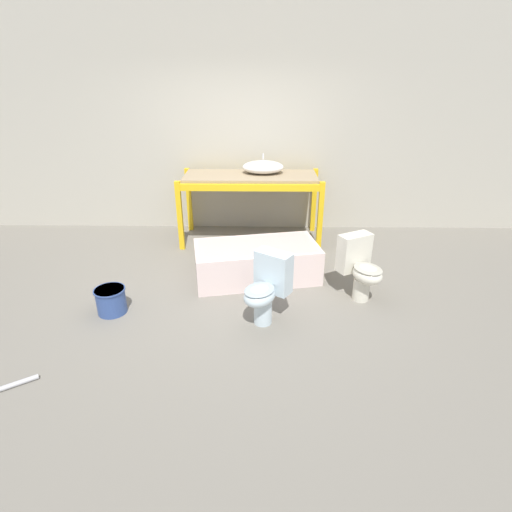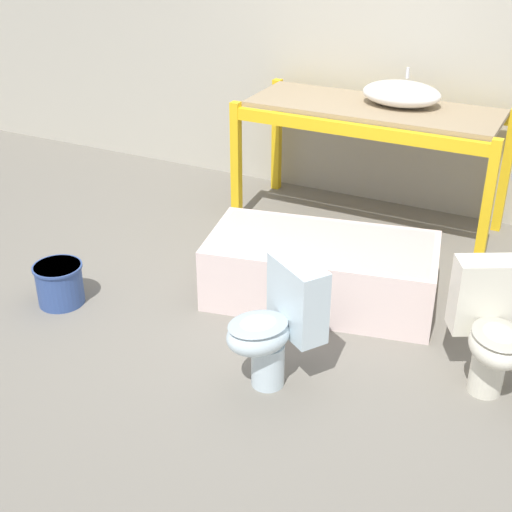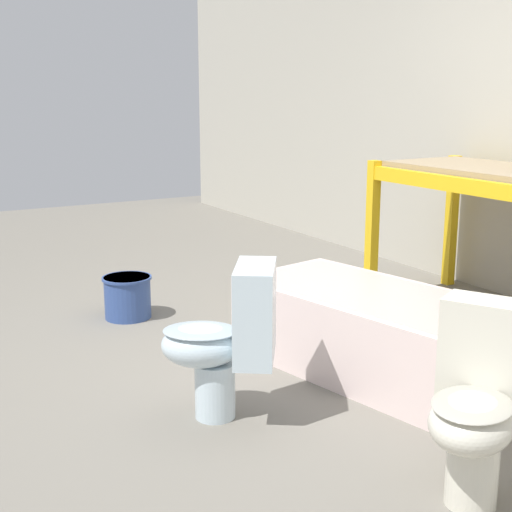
# 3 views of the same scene
# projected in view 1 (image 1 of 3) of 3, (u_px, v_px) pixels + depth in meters

# --- Properties ---
(ground_plane) EXTENTS (12.00, 12.00, 0.00)m
(ground_plane) POSITION_uv_depth(u_px,v_px,m) (230.00, 287.00, 4.71)
(ground_plane) COLOR slate
(warehouse_wall_rear) EXTENTS (10.80, 0.08, 3.20)m
(warehouse_wall_rear) POSITION_uv_depth(u_px,v_px,m) (237.00, 124.00, 5.87)
(warehouse_wall_rear) COLOR #B2AD9E
(warehouse_wall_rear) RESTS_ON ground_plane
(shelving_rack) EXTENTS (2.00, 0.83, 0.98)m
(shelving_rack) POSITION_uv_depth(u_px,v_px,m) (251.00, 184.00, 5.68)
(shelving_rack) COLOR yellow
(shelving_rack) RESTS_ON ground_plane
(sink_basin) EXTENTS (0.59, 0.43, 0.26)m
(sink_basin) POSITION_uv_depth(u_px,v_px,m) (263.00, 167.00, 5.66)
(sink_basin) COLOR white
(sink_basin) RESTS_ON shelving_rack
(bathtub_main) EXTENTS (1.57, 0.99, 0.43)m
(bathtub_main) POSITION_uv_depth(u_px,v_px,m) (257.00, 259.00, 4.82)
(bathtub_main) COLOR silver
(bathtub_main) RESTS_ON ground_plane
(toilet_near) EXTENTS (0.52, 0.60, 0.71)m
(toilet_near) POSITION_uv_depth(u_px,v_px,m) (360.00, 266.00, 4.34)
(toilet_near) COLOR silver
(toilet_near) RESTS_ON ground_plane
(toilet_far) EXTENTS (0.55, 0.60, 0.71)m
(toilet_far) POSITION_uv_depth(u_px,v_px,m) (266.00, 287.00, 3.93)
(toilet_far) COLOR silver
(toilet_far) RESTS_ON ground_plane
(bucket_white) EXTENTS (0.32, 0.32, 0.27)m
(bucket_white) POSITION_uv_depth(u_px,v_px,m) (111.00, 300.00, 4.16)
(bucket_white) COLOR #334C8C
(bucket_white) RESTS_ON ground_plane
(loose_pipe) EXTENTS (0.47, 0.33, 0.04)m
(loose_pipe) POSITION_uv_depth(u_px,v_px,m) (1.00, 389.00, 3.17)
(loose_pipe) COLOR #B7B7BC
(loose_pipe) RESTS_ON ground_plane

